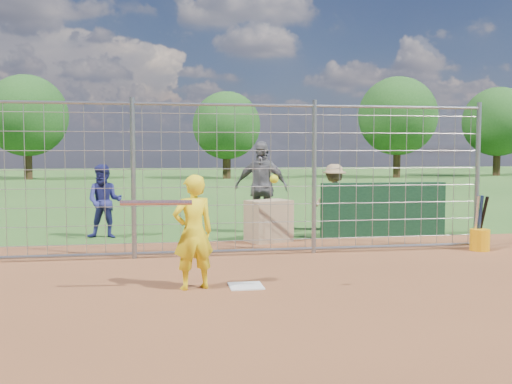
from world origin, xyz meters
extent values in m
plane|color=#2D591E|center=(0.00, 0.00, 0.00)|extent=(100.00, 100.00, 0.00)
plane|color=brown|center=(0.00, -3.00, 0.01)|extent=(18.00, 18.00, 0.00)
cube|color=silver|center=(0.00, -0.20, 0.01)|extent=(0.43, 0.43, 0.02)
cube|color=#11381E|center=(3.40, 3.60, 0.55)|extent=(2.60, 0.20, 1.10)
imported|color=yellow|center=(-0.67, -0.20, 0.73)|extent=(0.60, 0.48, 1.45)
imported|color=navy|center=(-2.18, 4.33, 0.74)|extent=(0.78, 0.64, 1.48)
imported|color=slate|center=(1.02, 4.48, 0.97)|extent=(1.24, 0.91, 1.95)
imported|color=#9B7B54|center=(2.68, 4.63, 0.73)|extent=(0.99, 0.64, 1.46)
cube|color=tan|center=(0.97, 3.35, 0.40)|extent=(0.95, 0.82, 0.80)
cylinder|color=silver|center=(-1.12, -0.40, 1.12)|extent=(0.86, 0.14, 0.06)
sphere|color=#CFDF17|center=(0.27, -0.71, 1.41)|extent=(0.10, 0.10, 0.10)
cylinder|color=#F4A00C|center=(4.43, 1.75, 0.19)|extent=(0.34, 0.34, 0.38)
cylinder|color=silver|center=(4.38, 1.80, 0.55)|extent=(0.08, 0.19, 0.85)
cylinder|color=navy|center=(4.45, 1.80, 0.55)|extent=(0.06, 0.16, 0.85)
cylinder|color=black|center=(4.50, 1.80, 0.55)|extent=(0.07, 0.31, 0.83)
cylinder|color=gray|center=(-1.50, 2.00, 1.30)|extent=(0.08, 0.08, 2.60)
cylinder|color=gray|center=(1.50, 2.00, 1.30)|extent=(0.08, 0.08, 2.60)
cylinder|color=gray|center=(4.50, 2.00, 1.30)|extent=(0.08, 0.08, 2.60)
cylinder|color=gray|center=(0.00, 2.00, 2.50)|extent=(9.00, 0.05, 0.05)
cylinder|color=gray|center=(0.00, 2.00, 0.08)|extent=(9.00, 0.05, 0.05)
cube|color=gray|center=(0.00, 2.00, 1.25)|extent=(9.00, 0.02, 2.50)
cylinder|color=#3F2B19|center=(-9.00, 29.00, 1.26)|extent=(0.50, 0.50, 2.52)
sphere|color=#26561E|center=(-9.00, 29.00, 3.85)|extent=(4.90, 4.90, 4.90)
cylinder|color=#3F2B19|center=(3.00, 28.00, 1.08)|extent=(0.50, 0.50, 2.16)
sphere|color=#26561E|center=(3.00, 28.00, 3.30)|extent=(4.20, 4.20, 4.20)
cylinder|color=#3F2B19|center=(14.00, 27.50, 1.30)|extent=(0.50, 0.50, 2.59)
sphere|color=#26561E|center=(14.00, 27.50, 3.96)|extent=(5.04, 5.04, 5.04)
cylinder|color=#3F2B19|center=(22.00, 29.00, 1.22)|extent=(0.50, 0.50, 2.45)
sphere|color=#26561E|center=(22.00, 29.00, 3.74)|extent=(4.76, 4.76, 4.76)
camera|label=1|loc=(-1.06, -7.34, 1.75)|focal=40.00mm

